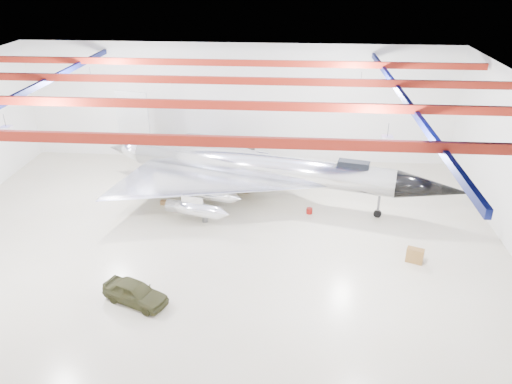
{
  "coord_description": "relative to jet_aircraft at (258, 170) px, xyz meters",
  "views": [
    {
      "loc": [
        5.27,
        -30.28,
        18.13
      ],
      "look_at": [
        2.73,
        2.0,
        2.61
      ],
      "focal_mm": 35.0,
      "sensor_mm": 36.0,
      "label": 1
    }
  ],
  "objects": [
    {
      "name": "crate_small",
      "position": [
        -10.87,
        0.79,
        -2.51
      ],
      "size": [
        0.41,
        0.36,
        0.25
      ],
      "primitive_type": "cube",
      "rotation": [
        0.0,
        0.0,
        -0.21
      ],
      "color": "#59595B",
      "rests_on": "floor"
    },
    {
      "name": "toolbox_red",
      "position": [
        -2.26,
        3.19,
        -2.5
      ],
      "size": [
        0.49,
        0.44,
        0.28
      ],
      "primitive_type": "cube",
      "rotation": [
        0.0,
        0.0,
        0.36
      ],
      "color": "maroon",
      "rests_on": "floor"
    },
    {
      "name": "wall_back",
      "position": [
        -2.61,
        8.96,
        2.86
      ],
      "size": [
        40.0,
        0.0,
        40.0
      ],
      "primitive_type": "plane",
      "rotation": [
        1.57,
        0.0,
        0.0
      ],
      "color": "silver",
      "rests_on": "floor"
    },
    {
      "name": "parts_bin",
      "position": [
        -1.23,
        1.27,
        -2.42
      ],
      "size": [
        0.64,
        0.52,
        0.43
      ],
      "primitive_type": "cube",
      "rotation": [
        0.0,
        0.0,
        -0.05
      ],
      "color": "olive",
      "rests_on": "floor"
    },
    {
      "name": "jet_aircraft",
      "position": [
        0.0,
        0.0,
        0.0
      ],
      "size": [
        29.07,
        20.38,
        8.04
      ],
      "rotation": [
        0.0,
        0.0,
        -0.24
      ],
      "color": "silver",
      "rests_on": "floor"
    },
    {
      "name": "oil_barrel",
      "position": [
        -5.72,
        -0.55,
        -2.45
      ],
      "size": [
        0.59,
        0.51,
        0.37
      ],
      "primitive_type": "cube",
      "rotation": [
        0.0,
        0.0,
        0.18
      ],
      "color": "olive",
      "rests_on": "floor"
    },
    {
      "name": "tool_chest",
      "position": [
        4.1,
        -2.08,
        -2.42
      ],
      "size": [
        0.55,
        0.55,
        0.43
      ],
      "primitive_type": "cylinder",
      "rotation": [
        0.0,
        0.0,
        -0.17
      ],
      "color": "maroon",
      "rests_on": "floor"
    },
    {
      "name": "ceiling_structure",
      "position": [
        -2.61,
        -6.04,
        7.69
      ],
      "size": [
        39.5,
        29.5,
        1.08
      ],
      "color": "maroon",
      "rests_on": "ceiling"
    },
    {
      "name": "jeep",
      "position": [
        -6.03,
        -13.78,
        -1.96
      ],
      "size": [
        4.27,
        3.03,
        1.35
      ],
      "primitive_type": "imported",
      "rotation": [
        0.0,
        0.0,
        1.17
      ],
      "color": "#34351A",
      "rests_on": "floor"
    },
    {
      "name": "ceiling",
      "position": [
        -2.61,
        -6.04,
        8.36
      ],
      "size": [
        40.0,
        40.0,
        0.0
      ],
      "primitive_type": "plane",
      "rotation": [
        3.14,
        0.0,
        0.0
      ],
      "color": "#0A0F38",
      "rests_on": "wall_back"
    },
    {
      "name": "spares_box",
      "position": [
        -1.66,
        2.94,
        -2.48
      ],
      "size": [
        0.39,
        0.39,
        0.31
      ],
      "primitive_type": "cylinder",
      "rotation": [
        0.0,
        0.0,
        0.16
      ],
      "color": "#59595B",
      "rests_on": "floor"
    },
    {
      "name": "floor",
      "position": [
        -2.61,
        -6.04,
        -2.64
      ],
      "size": [
        40.0,
        40.0,
        0.0
      ],
      "primitive_type": "plane",
      "color": "#B8B092",
      "rests_on": "ground"
    },
    {
      "name": "engine_drum",
      "position": [
        -3.69,
        -4.01,
        -2.44
      ],
      "size": [
        0.53,
        0.53,
        0.39
      ],
      "primitive_type": "cylinder",
      "rotation": [
        0.0,
        0.0,
        -0.27
      ],
      "color": "#59595B",
      "rests_on": "floor"
    },
    {
      "name": "desk",
      "position": [
        10.77,
        -8.31,
        -2.15
      ],
      "size": [
        1.2,
        0.89,
        0.98
      ],
      "primitive_type": "cube",
      "rotation": [
        0.0,
        0.0,
        -0.37
      ],
      "color": "brown",
      "rests_on": "floor"
    },
    {
      "name": "crate_ply",
      "position": [
        -7.48,
        -1.46,
        -2.46
      ],
      "size": [
        0.54,
        0.45,
        0.35
      ],
      "primitive_type": "cube",
      "rotation": [
        0.0,
        0.0,
        -0.13
      ],
      "color": "olive",
      "rests_on": "floor"
    }
  ]
}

